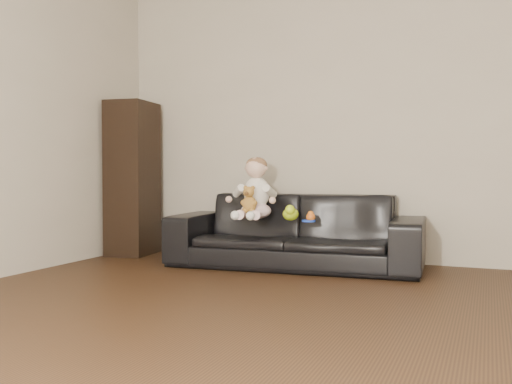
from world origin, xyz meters
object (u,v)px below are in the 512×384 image
at_px(baby, 255,192).
at_px(toy_rattle, 311,217).
at_px(cabinet, 133,178).
at_px(toy_blue_disc, 309,221).
at_px(teddy_bear, 249,200).
at_px(sofa, 295,231).
at_px(toy_green, 291,214).

height_order(baby, toy_rattle, baby).
bearing_deg(cabinet, toy_rattle, -15.88).
xyz_separation_m(cabinet, toy_blue_disc, (1.80, -0.28, -0.32)).
bearing_deg(teddy_bear, sofa, 10.19).
bearing_deg(cabinet, toy_blue_disc, -16.43).
bearing_deg(cabinet, toy_green, -15.87).
bearing_deg(toy_blue_disc, toy_rattle, 54.48).
distance_m(teddy_bear, toy_blue_disc, 0.50).
relative_size(teddy_bear, toy_green, 1.42).
xyz_separation_m(sofa, toy_rattle, (0.18, -0.17, 0.13)).
distance_m(cabinet, toy_blue_disc, 1.85).
xyz_separation_m(toy_green, toy_rattle, (0.17, -0.03, -0.02)).
height_order(cabinet, baby, cabinet).
bearing_deg(baby, toy_green, -24.85).
distance_m(toy_green, toy_rattle, 0.17).
bearing_deg(sofa, toy_green, -89.75).
relative_size(baby, toy_rattle, 7.13).
height_order(baby, teddy_bear, baby).
distance_m(cabinet, toy_rattle, 1.85).
bearing_deg(sofa, baby, -163.79).
bearing_deg(baby, toy_blue_disc, -27.98).
xyz_separation_m(sofa, baby, (-0.30, -0.11, 0.32)).
relative_size(toy_green, toy_blue_disc, 1.41).
bearing_deg(cabinet, teddy_bear, -22.74).
relative_size(toy_rattle, toy_blue_disc, 0.67).
bearing_deg(teddy_bear, toy_blue_disc, -21.87).
xyz_separation_m(baby, teddy_bear, (0.01, -0.15, -0.06)).
distance_m(sofa, cabinet, 1.68).
relative_size(toy_green, toy_rattle, 2.09).
distance_m(baby, teddy_bear, 0.16).
bearing_deg(baby, cabinet, 151.62).
bearing_deg(toy_rattle, teddy_bear, -168.45).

